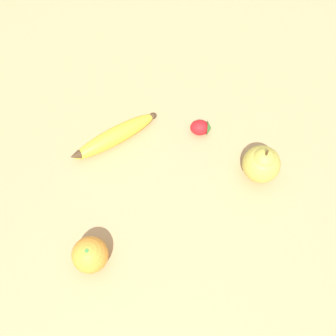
{
  "coord_description": "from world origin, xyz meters",
  "views": [
    {
      "loc": [
        0.11,
        0.42,
        0.77
      ],
      "look_at": [
        0.07,
        0.08,
        0.03
      ],
      "focal_mm": 42.0,
      "sensor_mm": 36.0,
      "label": 1
    }
  ],
  "objects_px": {
    "orange": "(90,255)",
    "strawberry": "(201,128)",
    "pear": "(262,163)",
    "banana": "(114,137)"
  },
  "relations": [
    {
      "from": "banana",
      "to": "orange",
      "type": "distance_m",
      "value": 0.26
    },
    {
      "from": "orange",
      "to": "pear",
      "type": "distance_m",
      "value": 0.39
    },
    {
      "from": "orange",
      "to": "banana",
      "type": "bearing_deg",
      "value": -102.69
    },
    {
      "from": "orange",
      "to": "strawberry",
      "type": "height_order",
      "value": "orange"
    },
    {
      "from": "orange",
      "to": "pear",
      "type": "height_order",
      "value": "pear"
    },
    {
      "from": "orange",
      "to": "strawberry",
      "type": "distance_m",
      "value": 0.36
    },
    {
      "from": "pear",
      "to": "strawberry",
      "type": "relative_size",
      "value": 1.87
    },
    {
      "from": "pear",
      "to": "orange",
      "type": "bearing_deg",
      "value": 22.06
    },
    {
      "from": "orange",
      "to": "pear",
      "type": "xyz_separation_m",
      "value": [
        -0.36,
        -0.15,
        0.01
      ]
    },
    {
      "from": "strawberry",
      "to": "banana",
      "type": "bearing_deg",
      "value": -170.21
    }
  ]
}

